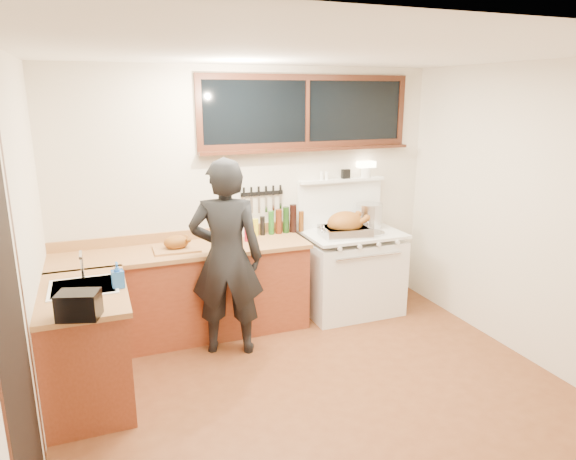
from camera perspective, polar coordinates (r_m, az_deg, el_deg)
name	(u,v)px	position (r m, az deg, el deg)	size (l,w,h in m)	color
ground_plane	(320,396)	(4.31, 3.62, -17.96)	(4.00, 3.50, 0.02)	#5F3019
room_shell	(324,192)	(3.69, 4.04, 4.27)	(4.10, 3.60, 2.65)	beige
counter_back	(185,292)	(5.14, -11.40, -6.77)	(2.44, 0.64, 1.00)	maroon
counter_left	(87,345)	(4.33, -21.46, -11.85)	(0.64, 1.09, 0.90)	maroon
sink_unit	(84,294)	(4.25, -21.70, -6.60)	(0.50, 0.45, 0.37)	white
vintage_stove	(351,270)	(5.65, 7.00, -4.42)	(1.02, 0.74, 1.60)	white
back_window	(307,120)	(5.44, 2.16, 12.12)	(2.32, 0.13, 0.77)	black
left_doorway	(14,344)	(3.03, -28.11, -11.16)	(0.02, 1.04, 2.17)	black
knife_strip	(262,194)	(5.37, -2.89, 3.96)	(0.46, 0.03, 0.28)	black
man	(226,258)	(4.64, -6.85, -3.09)	(0.77, 0.63, 1.81)	black
soap_bottle	(117,275)	(4.11, -18.42, -4.76)	(0.10, 0.10, 0.20)	blue
toaster	(79,305)	(3.66, -22.23, -7.73)	(0.30, 0.25, 0.18)	black
cutting_board	(177,244)	(4.94, -12.26, -1.57)	(0.43, 0.33, 0.14)	#A57141
roast_turkey	(346,226)	(5.32, 6.41, 0.42)	(0.53, 0.41, 0.26)	silver
stockpot	(369,216)	(5.69, 8.99, 1.59)	(0.33, 0.33, 0.27)	silver
saucepan	(353,222)	(5.70, 7.28, 0.87)	(0.20, 0.28, 0.11)	silver
pot_lid	(373,233)	(5.47, 9.40, -0.31)	(0.28, 0.28, 0.04)	silver
coffee_tin	(249,234)	(5.14, -4.32, -0.46)	(0.11, 0.10, 0.14)	maroon
pitcher	(244,227)	(5.33, -4.94, 0.33)	(0.13, 0.13, 0.18)	white
bottle_cluster	(281,221)	(5.39, -0.76, 0.95)	(0.57, 0.07, 0.30)	black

